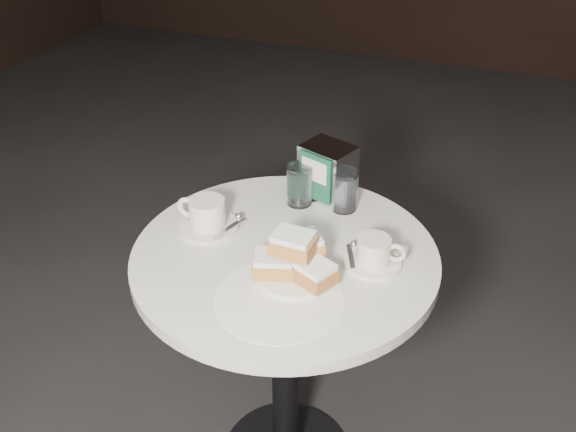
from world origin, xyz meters
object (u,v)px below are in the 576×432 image
Objects in this scene: coffee_cup_right at (374,253)px; water_glass_left at (300,185)px; beignet_plate at (295,261)px; coffee_cup_left at (207,216)px; water_glass_right at (344,191)px; napkin_dispenser at (327,172)px; cafe_table at (285,317)px.

water_glass_left is (-0.24, 0.18, 0.02)m from coffee_cup_right.
beignet_plate reaches higher than coffee_cup_left.
water_glass_right is 0.07m from napkin_dispenser.
water_glass_right is at bearing 115.40° from coffee_cup_right.
cafe_table is 7.05× the size of water_glass_right.
coffee_cup_right is 1.36× the size of water_glass_right.
napkin_dispenser reaches higher than coffee_cup_left.
coffee_cup_right is at bearing 7.66° from cafe_table.
coffee_cup_left reaches higher than cafe_table.
beignet_plate is 0.30m from water_glass_right.
napkin_dispenser is at bearing 50.26° from coffee_cup_left.
water_glass_right is at bearing 7.23° from water_glass_left.
coffee_cup_left is at bearing -144.83° from water_glass_right.
beignet_plate is (0.05, -0.08, 0.24)m from cafe_table.
beignet_plate reaches higher than cafe_table.
coffee_cup_right is at bearing -32.04° from napkin_dispenser.
water_glass_right is at bearing 86.31° from beignet_plate.
coffee_cup_left is 0.34m from water_glass_right.
napkin_dispenser reaches higher than coffee_cup_right.
water_glass_right reaches higher than cafe_table.
napkin_dispenser is at bearing 87.10° from cafe_table.
cafe_table is 0.31m from coffee_cup_left.
napkin_dispenser is (-0.06, 0.04, 0.02)m from water_glass_right.
coffee_cup_left is 1.08× the size of napkin_dispenser.
coffee_cup_right is 0.31m from napkin_dispenser.
beignet_plate is 1.84× the size of water_glass_right.
water_glass_right is (0.02, 0.30, 0.01)m from beignet_plate.
water_glass_left reaches higher than cafe_table.
napkin_dispenser is at bearing 144.85° from water_glass_right.
coffee_cup_right is at bearing 3.11° from coffee_cup_left.
napkin_dispenser is at bearing 45.59° from water_glass_left.
water_glass_left is at bearing 100.96° from cafe_table.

